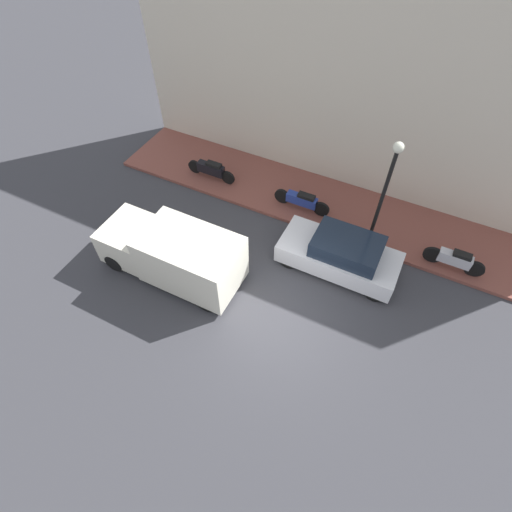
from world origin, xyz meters
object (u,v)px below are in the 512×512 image
at_px(scooter_silver, 455,259).
at_px(delivery_van, 172,253).
at_px(motorcycle_blue, 302,200).
at_px(motorcycle_black, 211,169).
at_px(parked_car, 341,254).
at_px(streetlamp, 387,183).

bearing_deg(scooter_silver, delivery_van, 116.96).
distance_m(delivery_van, motorcycle_blue, 5.17).
bearing_deg(motorcycle_black, parked_car, -108.22).
distance_m(scooter_silver, motorcycle_blue, 5.46).
height_order(motorcycle_black, streetlamp, streetlamp).
relative_size(motorcycle_black, streetlamp, 0.51).
height_order(delivery_van, motorcycle_blue, delivery_van).
bearing_deg(motorcycle_blue, delivery_van, 150.18).
relative_size(scooter_silver, motorcycle_blue, 0.89).
relative_size(motorcycle_blue, streetlamp, 0.53).
bearing_deg(streetlamp, parked_car, 156.30).
relative_size(parked_car, motorcycle_blue, 1.79).
relative_size(parked_car, streetlamp, 0.94).
distance_m(parked_car, motorcycle_black, 6.32).
relative_size(delivery_van, streetlamp, 1.13).
xyz_separation_m(motorcycle_blue, motorcycle_black, (0.05, 3.88, 0.01)).
bearing_deg(streetlamp, scooter_silver, -86.36).
height_order(parked_car, delivery_van, delivery_van).
bearing_deg(motorcycle_black, motorcycle_blue, -90.71).
bearing_deg(streetlamp, motorcycle_black, 84.66).
bearing_deg(delivery_van, streetlamp, -53.51).
height_order(scooter_silver, streetlamp, streetlamp).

